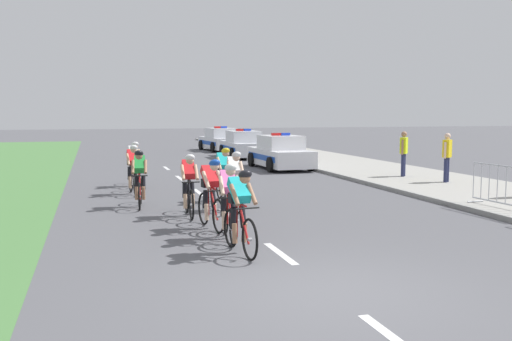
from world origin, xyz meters
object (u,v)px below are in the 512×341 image
object	(u,v)px
cyclist_sixth	(223,174)
cyclist_eighth	(133,169)
cyclist_fourth	(189,184)
crowd_barrier_middle	(506,188)
cyclist_third	(211,193)
police_car_nearest	(280,153)
police_car_second	(243,145)
police_car_third	(220,140)
cyclist_fifth	(234,180)
cyclist_lead	(240,210)
cyclist_second	(229,200)
cyclist_ninth	(134,163)
spectator_closest	(404,151)
cyclist_seventh	(140,178)
spectator_middle	(447,154)

from	to	relation	value
cyclist_sixth	cyclist_eighth	bearing A→B (deg)	137.72
cyclist_fourth	crowd_barrier_middle	world-z (taller)	cyclist_fourth
cyclist_third	cyclist_fourth	bearing A→B (deg)	97.62
police_car_nearest	police_car_second	size ratio (longest dim) A/B	1.00
cyclist_sixth	police_car_third	xyz separation A→B (m)	(4.50, 20.61, -0.11)
cyclist_fourth	police_car_second	size ratio (longest dim) A/B	0.39
cyclist_fifth	cyclist_lead	bearing A→B (deg)	-102.72
cyclist_third	police_car_third	distance (m)	24.84
cyclist_second	cyclist_fifth	distance (m)	3.29
police_car_nearest	crowd_barrier_middle	world-z (taller)	police_car_nearest
cyclist_fourth	cyclist_ninth	world-z (taller)	same
cyclist_sixth	police_car_third	world-z (taller)	police_car_third
cyclist_ninth	police_car_nearest	distance (m)	7.99
cyclist_ninth	spectator_closest	xyz separation A→B (m)	(9.78, -0.76, 0.30)
cyclist_second	cyclist_ninth	size ratio (longest dim) A/B	1.00
cyclist_fifth	crowd_barrier_middle	bearing A→B (deg)	-19.87
cyclist_seventh	police_car_nearest	xyz separation A→B (m)	(6.83, 8.74, -0.11)
cyclist_third	cyclist_sixth	bearing A→B (deg)	73.02
cyclist_ninth	police_car_nearest	size ratio (longest dim) A/B	0.39
cyclist_seventh	cyclist_lead	bearing A→B (deg)	-76.79
cyclist_second	cyclist_third	bearing A→B (deg)	97.71
spectator_middle	cyclist_eighth	bearing A→B (deg)	175.37
cyclist_lead	crowd_barrier_middle	bearing A→B (deg)	15.82
cyclist_fourth	police_car_second	distance (m)	17.80
cyclist_fifth	cyclist_ninth	xyz separation A→B (m)	(-2.12, 5.48, 0.00)
cyclist_seventh	crowd_barrier_middle	xyz separation A→B (m)	(8.62, -3.43, -0.14)
cyclist_lead	cyclist_sixth	distance (m)	5.93
cyclist_seventh	cyclist_second	bearing A→B (deg)	-72.30
cyclist_fifth	police_car_second	world-z (taller)	police_car_second
cyclist_fourth	police_car_second	bearing A→B (deg)	70.98
cyclist_ninth	crowd_barrier_middle	bearing A→B (deg)	-42.56
cyclist_second	cyclist_fourth	size ratio (longest dim) A/B	1.00
police_car_second	cyclist_ninth	bearing A→B (deg)	-121.67
cyclist_third	crowd_barrier_middle	distance (m)	7.39
cyclist_fifth	spectator_middle	distance (m)	8.61
cyclist_fourth	cyclist_seventh	size ratio (longest dim) A/B	1.00
cyclist_third	spectator_middle	distance (m)	10.41
cyclist_lead	crowd_barrier_middle	size ratio (longest dim) A/B	0.74
cyclist_second	cyclist_sixth	world-z (taller)	same
cyclist_seventh	cyclist_ninth	bearing A→B (deg)	87.89
police_car_second	spectator_middle	world-z (taller)	spectator_middle
police_car_nearest	crowd_barrier_middle	distance (m)	12.30
cyclist_second	cyclist_fourth	xyz separation A→B (m)	(-0.35, 2.62, 0.00)
cyclist_second	cyclist_eighth	world-z (taller)	same
cyclist_lead	spectator_closest	world-z (taller)	spectator_closest
cyclist_seventh	spectator_closest	xyz separation A→B (m)	(9.94, 3.58, 0.30)
cyclist_seventh	cyclist_sixth	bearing A→B (deg)	8.10
spectator_closest	police_car_nearest	bearing A→B (deg)	121.08
cyclist_second	cyclist_eighth	size ratio (longest dim) A/B	1.00
cyclist_eighth	cyclist_sixth	bearing A→B (deg)	-42.28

